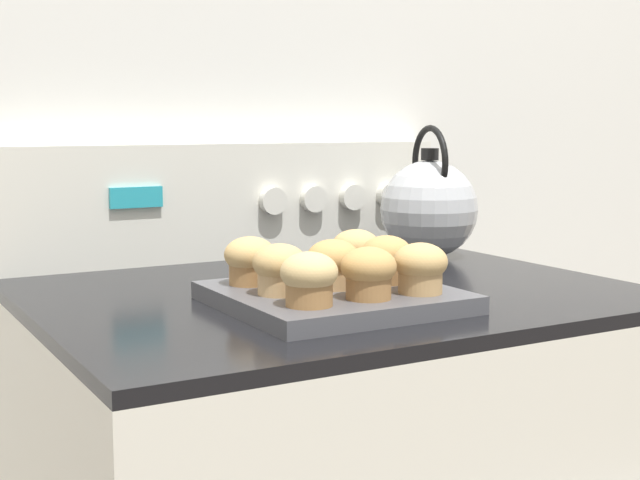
% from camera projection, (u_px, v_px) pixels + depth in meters
% --- Properties ---
extents(wall_back, '(8.00, 0.05, 2.40)m').
position_uv_depth(wall_back, '(218.00, 101.00, 1.52)').
color(wall_back, silver).
rests_on(wall_back, ground_plane).
extents(control_panel, '(0.78, 0.07, 0.19)m').
position_uv_depth(control_panel, '(234.00, 201.00, 1.50)').
color(control_panel, silver).
rests_on(control_panel, stove_range).
extents(muffin_pan, '(0.27, 0.27, 0.02)m').
position_uv_depth(muffin_pan, '(333.00, 297.00, 1.11)').
color(muffin_pan, '#4C4C51').
rests_on(muffin_pan, stove_range).
extents(muffin_r0_c0, '(0.07, 0.07, 0.06)m').
position_uv_depth(muffin_r0_c0, '(309.00, 278.00, 1.00)').
color(muffin_r0_c0, olive).
rests_on(muffin_r0_c0, muffin_pan).
extents(muffin_r0_c1, '(0.07, 0.07, 0.06)m').
position_uv_depth(muffin_r0_c1, '(369.00, 272.00, 1.04)').
color(muffin_r0_c1, olive).
rests_on(muffin_r0_c1, muffin_pan).
extents(muffin_r0_c2, '(0.07, 0.07, 0.06)m').
position_uv_depth(muffin_r0_c2, '(420.00, 267.00, 1.07)').
color(muffin_r0_c2, tan).
rests_on(muffin_r0_c2, muffin_pan).
extents(muffin_r1_c0, '(0.07, 0.07, 0.06)m').
position_uv_depth(muffin_r1_c0, '(280.00, 268.00, 1.07)').
color(muffin_r1_c0, tan).
rests_on(muffin_r1_c0, muffin_pan).
extents(muffin_r1_c1, '(0.07, 0.07, 0.06)m').
position_uv_depth(muffin_r1_c1, '(333.00, 263.00, 1.10)').
color(muffin_r1_c1, tan).
rests_on(muffin_r1_c1, muffin_pan).
extents(muffin_r1_c2, '(0.07, 0.07, 0.06)m').
position_uv_depth(muffin_r1_c2, '(386.00, 259.00, 1.14)').
color(muffin_r1_c2, olive).
rests_on(muffin_r1_c2, muffin_pan).
extents(muffin_r2_c0, '(0.07, 0.07, 0.06)m').
position_uv_depth(muffin_r2_c0, '(250.00, 260.00, 1.13)').
color(muffin_r2_c0, olive).
rests_on(muffin_r2_c0, muffin_pan).
extents(muffin_r2_c2, '(0.07, 0.07, 0.06)m').
position_uv_depth(muffin_r2_c2, '(356.00, 251.00, 1.21)').
color(muffin_r2_c2, olive).
rests_on(muffin_r2_c2, muffin_pan).
extents(tea_kettle, '(0.16, 0.20, 0.22)m').
position_uv_depth(tea_kettle, '(429.00, 207.00, 1.50)').
color(tea_kettle, '#ADAFB5').
rests_on(tea_kettle, stove_range).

